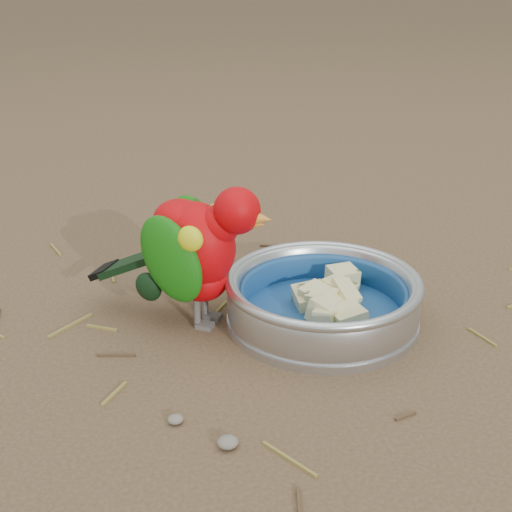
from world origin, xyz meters
name	(u,v)px	position (x,y,z in m)	size (l,w,h in m)	color
ground	(385,360)	(0.00, 0.00, 0.00)	(60.00, 60.00, 0.00)	brown
food_bowl	(322,317)	(-0.04, 0.10, 0.01)	(0.23, 0.23, 0.02)	#B2B2BA
bowl_wall	(323,295)	(-0.04, 0.10, 0.04)	(0.23, 0.23, 0.04)	#B2B2BA
fruit_wedges	(323,300)	(-0.04, 0.10, 0.03)	(0.14, 0.14, 0.03)	beige
lory_parrot	(196,258)	(-0.18, 0.14, 0.09)	(0.10, 0.21, 0.17)	#B90207
ground_debris	(390,320)	(0.04, 0.08, 0.00)	(0.90, 0.80, 0.01)	olive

